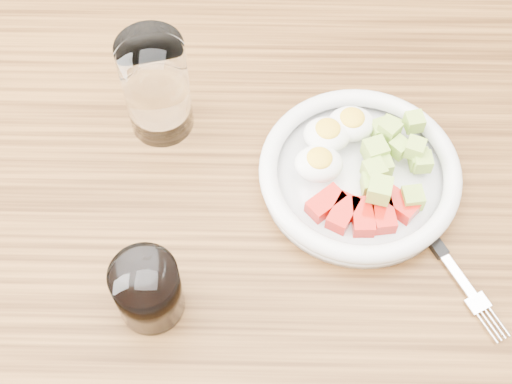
% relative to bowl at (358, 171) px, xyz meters
% --- Properties ---
extents(dining_table, '(1.50, 0.90, 0.77)m').
position_rel_bowl_xyz_m(dining_table, '(-0.11, -0.05, -0.12)').
color(dining_table, brown).
rests_on(dining_table, ground).
extents(bowl, '(0.23, 0.23, 0.06)m').
position_rel_bowl_xyz_m(bowl, '(0.00, 0.00, 0.00)').
color(bowl, white).
rests_on(bowl, dining_table).
extents(fork, '(0.11, 0.19, 0.01)m').
position_rel_bowl_xyz_m(fork, '(0.08, -0.08, -0.02)').
color(fork, black).
rests_on(fork, dining_table).
extents(water_glass, '(0.08, 0.08, 0.14)m').
position_rel_bowl_xyz_m(water_glass, '(-0.24, 0.08, 0.05)').
color(water_glass, white).
rests_on(water_glass, dining_table).
extents(coffee_glass, '(0.07, 0.07, 0.08)m').
position_rel_bowl_xyz_m(coffee_glass, '(-0.23, -0.16, 0.02)').
color(coffee_glass, white).
rests_on(coffee_glass, dining_table).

